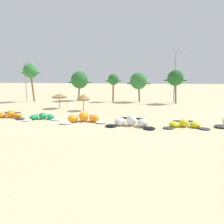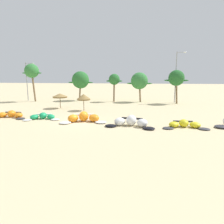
{
  "view_description": "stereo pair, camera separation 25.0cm",
  "coord_description": "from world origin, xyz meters",
  "px_view_note": "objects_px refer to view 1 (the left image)",
  "views": [
    {
      "loc": [
        7.47,
        -23.33,
        5.6
      ],
      "look_at": [
        3.86,
        2.0,
        1.0
      ],
      "focal_mm": 32.14,
      "sensor_mm": 36.0,
      "label": 1
    },
    {
      "loc": [
        7.72,
        -23.29,
        5.6
      ],
      "look_at": [
        3.86,
        2.0,
        1.0
      ],
      "focal_mm": 32.14,
      "sensor_mm": 36.0,
      "label": 2
    }
  ],
  "objects_px": {
    "lamppost_west": "(26,79)",
    "palm_center_left": "(138,81)",
    "palm_left_of_gap": "(113,80)",
    "palm_center_right": "(175,78)",
    "beach_umbrella_near_van": "(59,96)",
    "palm_left": "(80,80)",
    "kite_far_left": "(10,115)",
    "palm_leftmost": "(31,71)",
    "kite_left_of_center": "(84,118)",
    "kite_right_of_center": "(184,124)",
    "kite_left": "(42,117)",
    "beach_umbrella_middle": "(83,97)",
    "lamppost_west_center": "(175,75)",
    "kite_center": "(131,122)"
  },
  "relations": [
    {
      "from": "palm_left",
      "to": "lamppost_west",
      "type": "height_order",
      "value": "lamppost_west"
    },
    {
      "from": "palm_left_of_gap",
      "to": "kite_left",
      "type": "bearing_deg",
      "value": -108.92
    },
    {
      "from": "palm_left_of_gap",
      "to": "palm_center_right",
      "type": "bearing_deg",
      "value": -6.27
    },
    {
      "from": "kite_center",
      "to": "lamppost_west_center",
      "type": "distance_m",
      "value": 24.09
    },
    {
      "from": "palm_leftmost",
      "to": "palm_left_of_gap",
      "type": "relative_size",
      "value": 1.35
    },
    {
      "from": "kite_left",
      "to": "kite_left_of_center",
      "type": "bearing_deg",
      "value": -6.96
    },
    {
      "from": "palm_left",
      "to": "palm_center_left",
      "type": "distance_m",
      "value": 13.4
    },
    {
      "from": "kite_right_of_center",
      "to": "palm_center_left",
      "type": "distance_m",
      "value": 22.83
    },
    {
      "from": "beach_umbrella_middle",
      "to": "palm_leftmost",
      "type": "xyz_separation_m",
      "value": [
        -14.67,
        10.16,
        4.37
      ]
    },
    {
      "from": "lamppost_west_center",
      "to": "kite_far_left",
      "type": "bearing_deg",
      "value": -141.49
    },
    {
      "from": "kite_left_of_center",
      "to": "palm_left",
      "type": "bearing_deg",
      "value": 108.15
    },
    {
      "from": "kite_center",
      "to": "beach_umbrella_near_van",
      "type": "bearing_deg",
      "value": 139.89
    },
    {
      "from": "kite_left",
      "to": "palm_left_of_gap",
      "type": "xyz_separation_m",
      "value": [
        6.75,
        19.68,
        4.45
      ]
    },
    {
      "from": "kite_left_of_center",
      "to": "palm_leftmost",
      "type": "height_order",
      "value": "palm_leftmost"
    },
    {
      "from": "kite_left",
      "to": "lamppost_west",
      "type": "xyz_separation_m",
      "value": [
        -13.04,
        18.56,
        4.53
      ]
    },
    {
      "from": "kite_far_left",
      "to": "lamppost_west_center",
      "type": "relative_size",
      "value": 0.51
    },
    {
      "from": "beach_umbrella_middle",
      "to": "kite_center",
      "type": "bearing_deg",
      "value": -48.21
    },
    {
      "from": "palm_left_of_gap",
      "to": "palm_center_right",
      "type": "height_order",
      "value": "palm_center_right"
    },
    {
      "from": "kite_left_of_center",
      "to": "palm_center_left",
      "type": "relative_size",
      "value": 0.91
    },
    {
      "from": "kite_far_left",
      "to": "palm_leftmost",
      "type": "bearing_deg",
      "value": 110.3
    },
    {
      "from": "kite_left",
      "to": "palm_left_of_gap",
      "type": "relative_size",
      "value": 0.79
    },
    {
      "from": "kite_right_of_center",
      "to": "lamppost_west",
      "type": "bearing_deg",
      "value": 146.53
    },
    {
      "from": "kite_left_of_center",
      "to": "palm_left",
      "type": "relative_size",
      "value": 0.87
    },
    {
      "from": "kite_left",
      "to": "palm_center_right",
      "type": "height_order",
      "value": "palm_center_right"
    },
    {
      "from": "kite_far_left",
      "to": "palm_center_right",
      "type": "bearing_deg",
      "value": 36.23
    },
    {
      "from": "kite_left",
      "to": "kite_right_of_center",
      "type": "relative_size",
      "value": 0.92
    },
    {
      "from": "kite_center",
      "to": "palm_center_left",
      "type": "xyz_separation_m",
      "value": [
        0.47,
        22.08,
        4.06
      ]
    },
    {
      "from": "lamppost_west",
      "to": "lamppost_west_center",
      "type": "height_order",
      "value": "lamppost_west_center"
    },
    {
      "from": "kite_center",
      "to": "palm_leftmost",
      "type": "bearing_deg",
      "value": 139.77
    },
    {
      "from": "kite_right_of_center",
      "to": "palm_center_left",
      "type": "height_order",
      "value": "palm_center_left"
    },
    {
      "from": "kite_right_of_center",
      "to": "kite_center",
      "type": "bearing_deg",
      "value": -177.01
    },
    {
      "from": "palm_left",
      "to": "kite_right_of_center",
      "type": "bearing_deg",
      "value": -49.9
    },
    {
      "from": "kite_left",
      "to": "palm_leftmost",
      "type": "relative_size",
      "value": 0.58
    },
    {
      "from": "kite_left_of_center",
      "to": "kite_right_of_center",
      "type": "xyz_separation_m",
      "value": [
        11.81,
        -0.99,
        -0.16
      ]
    },
    {
      "from": "palm_center_left",
      "to": "palm_center_right",
      "type": "distance_m",
      "value": 7.67
    },
    {
      "from": "lamppost_west",
      "to": "palm_center_left",
      "type": "bearing_deg",
      "value": 3.44
    },
    {
      "from": "kite_far_left",
      "to": "palm_left_of_gap",
      "type": "relative_size",
      "value": 0.89
    },
    {
      "from": "kite_right_of_center",
      "to": "palm_leftmost",
      "type": "distance_m",
      "value": 35.11
    },
    {
      "from": "kite_left",
      "to": "lamppost_west_center",
      "type": "height_order",
      "value": "lamppost_west_center"
    },
    {
      "from": "lamppost_west",
      "to": "palm_left",
      "type": "bearing_deg",
      "value": 9.91
    },
    {
      "from": "kite_far_left",
      "to": "palm_leftmost",
      "type": "height_order",
      "value": "palm_leftmost"
    },
    {
      "from": "palm_left",
      "to": "lamppost_west_center",
      "type": "distance_m",
      "value": 21.11
    },
    {
      "from": "kite_right_of_center",
      "to": "beach_umbrella_middle",
      "type": "relative_size",
      "value": 1.92
    },
    {
      "from": "palm_leftmost",
      "to": "kite_left",
      "type": "bearing_deg",
      "value": -57.21
    },
    {
      "from": "beach_umbrella_near_van",
      "to": "palm_left",
      "type": "bearing_deg",
      "value": 89.36
    },
    {
      "from": "kite_left_of_center",
      "to": "palm_left_of_gap",
      "type": "bearing_deg",
      "value": 87.32
    },
    {
      "from": "kite_center",
      "to": "lamppost_west",
      "type": "distance_m",
      "value": 32.48
    },
    {
      "from": "kite_right_of_center",
      "to": "palm_left_of_gap",
      "type": "bearing_deg",
      "value": 116.92
    },
    {
      "from": "kite_center",
      "to": "lamppost_west_center",
      "type": "relative_size",
      "value": 0.55
    },
    {
      "from": "palm_leftmost",
      "to": "kite_left_of_center",
      "type": "bearing_deg",
      "value": -46.8
    }
  ]
}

